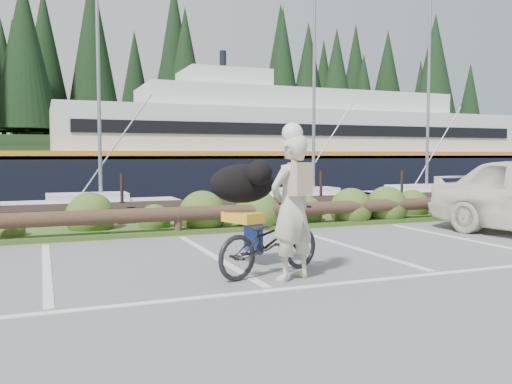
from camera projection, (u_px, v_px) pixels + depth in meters
ground at (260, 284)px, 7.12m from camera, size 72.00×72.00×0.00m
harbor_backdrop at (64, 166)px, 79.99m from camera, size 170.00×160.00×30.00m
vegetation_strip at (171, 228)px, 12.03m from camera, size 34.00×1.60×0.10m
log_rail at (178, 235)px, 11.38m from camera, size 32.00×0.30×0.60m
bicycle at (270, 240)px, 7.64m from camera, size 1.96×1.25×0.97m
cyclist at (292, 208)px, 7.29m from camera, size 0.83×0.69×1.96m
dog at (242, 184)px, 8.03m from camera, size 0.81×1.11×0.58m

